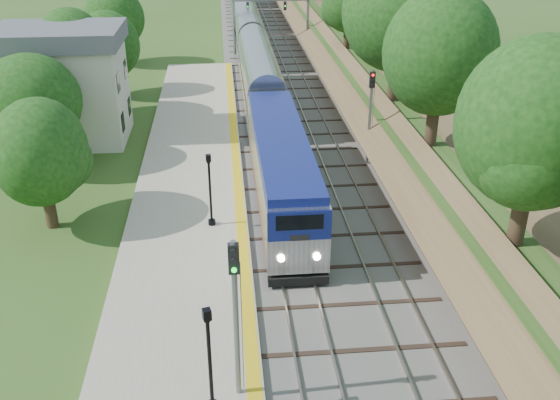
{
  "coord_description": "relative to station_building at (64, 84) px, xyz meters",
  "views": [
    {
      "loc": [
        -3.02,
        -13.67,
        16.02
      ],
      "look_at": [
        -0.5,
        13.01,
        2.8
      ],
      "focal_mm": 40.0,
      "sensor_mm": 36.0,
      "label": 1
    }
  ],
  "objects": [
    {
      "name": "lamppost_mid",
      "position": [
        10.2,
        -27.8,
        -1.87
      ],
      "size": [
        0.41,
        0.41,
        4.12
      ],
      "color": "black",
      "rests_on": "platform"
    },
    {
      "name": "embankment",
      "position": [
        24.35,
        30.0,
        -2.14
      ],
      "size": [
        10.64,
        170.0,
        11.7
      ],
      "color": "brown",
      "rests_on": "ground"
    },
    {
      "name": "lamppost_far",
      "position": [
        10.12,
        -14.65,
        -1.95
      ],
      "size": [
        0.39,
        0.39,
        3.94
      ],
      "color": "black",
      "rests_on": "platform"
    },
    {
      "name": "signal_gantry",
      "position": [
        16.47,
        24.99,
        0.73
      ],
      "size": [
        8.4,
        0.38,
        6.2
      ],
      "color": "slate",
      "rests_on": "ground"
    },
    {
      "name": "yellow_stripe",
      "position": [
        11.65,
        -14.0,
        -3.7
      ],
      "size": [
        0.55,
        68.0,
        0.01
      ],
      "primitive_type": "cube",
      "color": "gold",
      "rests_on": "platform"
    },
    {
      "name": "station_building",
      "position": [
        0.0,
        0.0,
        0.0
      ],
      "size": [
        8.6,
        6.6,
        8.0
      ],
      "color": "beige",
      "rests_on": "ground"
    },
    {
      "name": "trees_behind_platform",
      "position": [
        2.83,
        -9.33,
        0.44
      ],
      "size": [
        7.82,
        53.32,
        7.21
      ],
      "color": "#332316",
      "rests_on": "ground"
    },
    {
      "name": "trackbed",
      "position": [
        16.0,
        30.0,
        -4.02
      ],
      "size": [
        9.5,
        170.0,
        0.28
      ],
      "color": "#4C4944",
      "rests_on": "ground"
    },
    {
      "name": "train",
      "position": [
        14.0,
        34.76,
        -1.96
      ],
      "size": [
        2.8,
        112.62,
        4.12
      ],
      "color": "black",
      "rests_on": "trackbed"
    },
    {
      "name": "platform",
      "position": [
        8.8,
        -14.0,
        -3.9
      ],
      "size": [
        6.4,
        68.0,
        0.38
      ],
      "primitive_type": "cube",
      "color": "gray",
      "rests_on": "ground"
    },
    {
      "name": "signal_platform",
      "position": [
        11.1,
        -27.06,
        0.02
      ],
      "size": [
        0.36,
        0.28,
        6.07
      ],
      "color": "slate",
      "rests_on": "platform"
    },
    {
      "name": "signal_farside",
      "position": [
        20.2,
        -6.64,
        -0.2
      ],
      "size": [
        0.34,
        0.27,
        6.17
      ],
      "color": "slate",
      "rests_on": "ground"
    }
  ]
}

